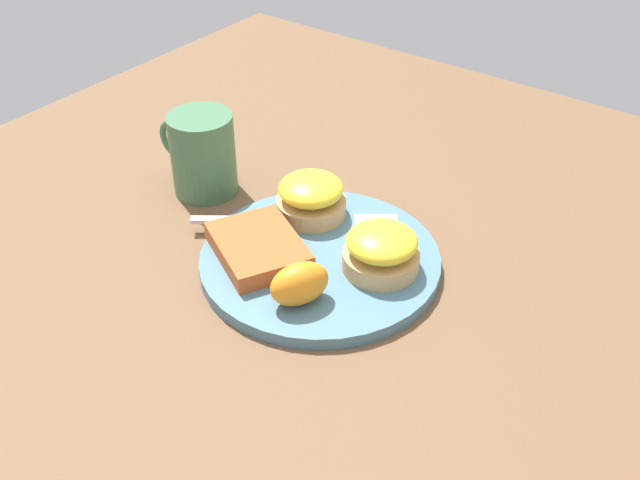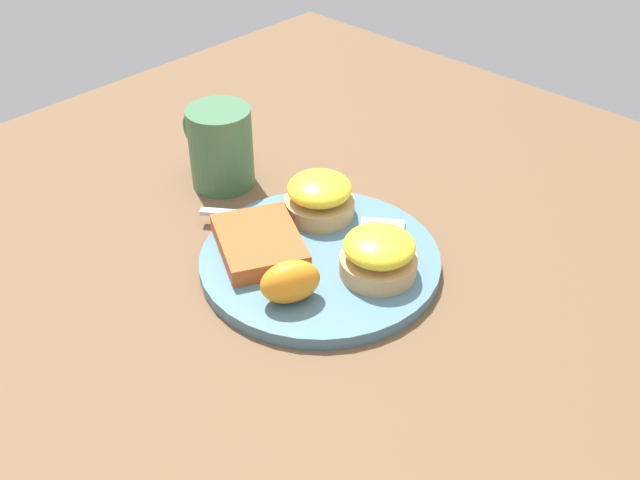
% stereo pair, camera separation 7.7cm
% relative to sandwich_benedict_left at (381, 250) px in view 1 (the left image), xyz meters
% --- Properties ---
extents(ground_plane, '(1.10, 1.10, 0.00)m').
position_rel_sandwich_benedict_left_xyz_m(ground_plane, '(0.06, 0.02, -0.04)').
color(ground_plane, brown).
extents(plate, '(0.25, 0.25, 0.01)m').
position_rel_sandwich_benedict_left_xyz_m(plate, '(0.06, 0.02, -0.03)').
color(plate, slate).
rests_on(plate, ground_plane).
extents(sandwich_benedict_left, '(0.08, 0.08, 0.05)m').
position_rel_sandwich_benedict_left_xyz_m(sandwich_benedict_left, '(0.00, 0.00, 0.00)').
color(sandwich_benedict_left, tan).
rests_on(sandwich_benedict_left, plate).
extents(sandwich_benedict_right, '(0.08, 0.08, 0.05)m').
position_rel_sandwich_benedict_left_xyz_m(sandwich_benedict_right, '(0.12, -0.04, 0.00)').
color(sandwich_benedict_right, tan).
rests_on(sandwich_benedict_right, plate).
extents(hashbrown_patty, '(0.13, 0.12, 0.02)m').
position_rel_sandwich_benedict_left_xyz_m(hashbrown_patty, '(0.12, 0.06, -0.01)').
color(hashbrown_patty, '#BB5628').
rests_on(hashbrown_patty, plate).
extents(orange_wedge, '(0.06, 0.07, 0.04)m').
position_rel_sandwich_benedict_left_xyz_m(orange_wedge, '(0.04, 0.09, -0.00)').
color(orange_wedge, orange).
rests_on(orange_wedge, plate).
extents(fork, '(0.20, 0.15, 0.00)m').
position_rel_sandwich_benedict_left_xyz_m(fork, '(0.11, -0.02, -0.02)').
color(fork, silver).
rests_on(fork, plate).
extents(cup, '(0.11, 0.08, 0.10)m').
position_rel_sandwich_benedict_left_xyz_m(cup, '(0.26, -0.02, 0.01)').
color(cup, '#42704C').
rests_on(cup, ground_plane).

